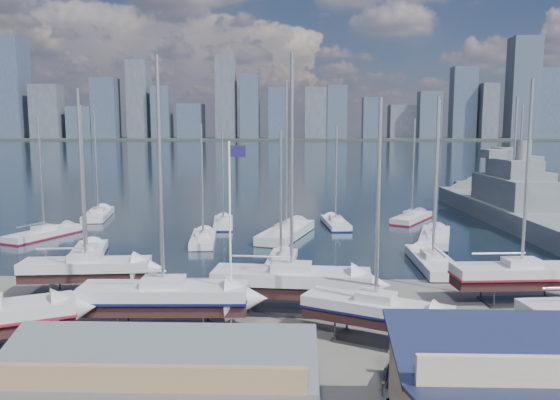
{
  "coord_description": "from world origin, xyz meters",
  "views": [
    {
      "loc": [
        5.47,
        -44.16,
        12.38
      ],
      "look_at": [
        3.84,
        8.0,
        5.55
      ],
      "focal_mm": 35.0,
      "sensor_mm": 36.0,
      "label": 1
    }
  ],
  "objects": [
    {
      "name": "ground",
      "position": [
        0.0,
        -10.0,
        0.0
      ],
      "size": [
        1400.0,
        1400.0,
        0.0
      ],
      "primitive_type": "plane",
      "color": "#605E59",
      "rests_on": "ground"
    },
    {
      "name": "water",
      "position": [
        0.0,
        300.0,
        -0.15
      ],
      "size": [
        1400.0,
        600.0,
        0.4
      ],
      "primitive_type": "cube",
      "color": "#1A283C",
      "rests_on": "ground"
    },
    {
      "name": "far_shore",
      "position": [
        0.0,
        560.0,
        1.1
      ],
      "size": [
        1400.0,
        80.0,
        2.2
      ],
      "primitive_type": "cube",
      "color": "#2D332D",
      "rests_on": "ground"
    },
    {
      "name": "skyline",
      "position": [
        -7.83,
        553.76,
        39.09
      ],
      "size": [
        639.14,
        43.8,
        107.69
      ],
      "color": "#475166",
      "rests_on": "far_shore"
    },
    {
      "name": "sailboat_cradle_2",
      "position": [
        -10.24,
        -5.01,
        2.04
      ],
      "size": [
        9.53,
        3.53,
        15.26
      ],
      "rotation": [
        0.0,
        0.0,
        0.1
      ],
      "color": "#2D2D33",
      "rests_on": "ground"
    },
    {
      "name": "sailboat_cradle_3",
      "position": [
        -2.7,
        -11.94,
        2.1
      ],
      "size": [
        10.42,
        3.24,
        16.65
      ],
      "rotation": [
        0.0,
        0.0,
        0.03
      ],
      "color": "#2D2D33",
      "rests_on": "ground"
    },
    {
      "name": "sailboat_cradle_4",
      "position": [
        5.12,
        -8.29,
        2.14
      ],
      "size": [
        10.82,
        3.84,
        17.22
      ],
      "rotation": [
        0.0,
        0.0,
        -0.08
      ],
      "color": "#2D2D33",
      "rests_on": "ground"
    },
    {
      "name": "sailboat_cradle_5",
      "position": [
        10.05,
        -13.64,
        1.97
      ],
      "size": [
        8.78,
        6.0,
        14.07
      ],
      "rotation": [
        0.0,
        0.0,
        -0.46
      ],
      "color": "#2D2D33",
      "rests_on": "ground"
    },
    {
      "name": "sailboat_cradle_6",
      "position": [
        21.47,
        -5.87,
        2.05
      ],
      "size": [
        9.89,
        3.51,
        15.7
      ],
      "rotation": [
        0.0,
        0.0,
        0.08
      ],
      "color": "#2D2D33",
      "rests_on": "ground"
    },
    {
      "name": "sailboat_moored_1",
      "position": [
        -23.42,
        16.29,
        0.31
      ],
      "size": [
        6.11,
        10.0,
        14.48
      ],
      "rotation": [
        0.0,
        0.0,
        1.19
      ],
      "color": "black",
      "rests_on": "water"
    },
    {
      "name": "sailboat_moored_2",
      "position": [
        -22.19,
        30.0,
        0.32
      ],
      "size": [
        4.69,
        10.62,
        15.51
      ],
      "rotation": [
        0.0,
        0.0,
        1.75
      ],
      "color": "black",
      "rests_on": "water"
    },
    {
      "name": "sailboat_moored_3",
      "position": [
        -14.41,
        5.81,
        0.31
      ],
      "size": [
        5.14,
        10.56,
        15.21
      ],
      "rotation": [
        0.0,
        0.0,
        1.81
      ],
      "color": "black",
      "rests_on": "water"
    },
    {
      "name": "sailboat_moored_4",
      "position": [
        -4.73,
        13.93,
        0.32
      ],
      "size": [
        3.5,
        9.17,
        13.5
      ],
      "rotation": [
        0.0,
        0.0,
        1.68
      ],
      "color": "black",
      "rests_on": "water"
    },
    {
      "name": "sailboat_moored_5",
      "position": [
        -3.92,
        24.27,
        0.31
      ],
      "size": [
        3.39,
        8.73,
        12.71
      ],
      "rotation": [
        0.0,
        0.0,
        1.69
      ],
      "color": "black",
      "rests_on": "water"
    },
    {
      "name": "sailboat_moored_6",
      "position": [
        4.05,
        3.7,
        0.31
      ],
      "size": [
        3.06,
        8.7,
        12.76
      ],
      "rotation": [
        0.0,
        0.0,
        1.49
      ],
      "color": "black",
      "rests_on": "water"
    },
    {
      "name": "sailboat_moored_7",
      "position": [
        4.28,
        17.28,
        0.33
      ],
      "size": [
        6.73,
        12.78,
        18.59
      ],
      "rotation": [
        0.0,
        0.0,
        1.29
      ],
      "color": "black",
      "rests_on": "water"
    },
    {
      "name": "sailboat_moored_8",
      "position": [
        10.4,
        24.55,
        0.31
      ],
      "size": [
        3.51,
        9.21,
        13.43
      ],
      "rotation": [
        0.0,
        0.0,
        1.68
      ],
      "color": "black",
      "rests_on": "water"
    },
    {
      "name": "sailboat_moored_9",
      "position": [
        17.69,
        4.07,
        0.32
      ],
      "size": [
        2.96,
        10.53,
        15.89
      ],
      "rotation": [
        0.0,
        0.0,
        1.57
      ],
      "color": "black",
      "rests_on": "water"
    },
    {
      "name": "sailboat_moored_10",
      "position": [
        20.62,
        15.06,
        0.31
      ],
      "size": [
        5.9,
        11.22,
        16.16
      ],
      "rotation": [
        0.0,
        0.0,
        1.29
      ],
      "color": "black",
      "rests_on": "water"
    },
    {
      "name": "sailboat_moored_11",
      "position": [
        20.95,
        28.82,
        0.31
      ],
      "size": [
        7.21,
        9.64,
        14.36
      ],
      "rotation": [
        0.0,
        0.0,
        1.04
      ],
      "color": "black",
      "rests_on": "water"
    },
    {
      "name": "naval_ship_east",
      "position": [
        34.04,
        28.71,
        1.66
      ],
      "size": [
        7.97,
        44.09,
        17.96
      ],
      "rotation": [
        0.0,
        0.0,
        1.59
      ],
      "color": "slate",
      "rests_on": "water"
    },
    {
      "name": "naval_ship_west",
      "position": [
        41.5,
        45.28,
        1.67
      ],
      "size": [
        10.19,
        39.21,
        17.49
      ],
      "rotation": [
        0.0,
        0.0,
        1.67
      ],
      "color": "slate",
      "rests_on": "water"
    },
    {
      "name": "car_b",
      "position": [
        -5.4,
        -20.11,
        0.69
      ],
      "size": [
        4.4,
        2.2,
        1.39
      ],
      "primitive_type": "imported",
      "rotation": [
        0.0,
        0.0,
        1.39
      ],
      "color": "gray",
      "rests_on": "ground"
    },
    {
      "name": "car_c",
      "position": [
        0.01,
        -19.43,
        0.66
      ],
      "size": [
        3.03,
        5.07,
        1.32
      ],
      "primitive_type": "imported",
      "rotation": [
        0.0,
        0.0,
        -0.19
      ],
      "color": "gray",
      "rests_on": "ground"
    },
    {
      "name": "car_d",
      "position": [
        10.4,
        -20.32,
        0.7
      ],
      "size": [
        2.96,
        5.17,
        1.41
      ],
      "primitive_type": "imported",
      "rotation": [
        0.0,
        0.0,
        -0.21
      ],
      "color": "gray",
      "rests_on": "ground"
    },
    {
      "name": "flagpole",
      "position": [
        1.56,
        -12.21,
        6.69
      ],
      "size": [
        1.03,
        0.12,
        11.65
      ],
      "color": "white",
      "rests_on": "ground"
    }
  ]
}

